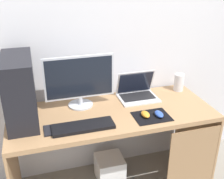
# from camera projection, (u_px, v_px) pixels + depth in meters

# --- Properties ---
(wall_back) EXTENTS (4.00, 0.05, 2.60)m
(wall_back) POSITION_uv_depth(u_px,v_px,m) (100.00, 27.00, 2.17)
(wall_back) COLOR silver
(wall_back) RESTS_ON ground_plane
(desk) EXTENTS (1.53, 0.63, 0.74)m
(desk) POSITION_uv_depth(u_px,v_px,m) (115.00, 128.00, 2.15)
(desk) COLOR #A37A51
(desk) RESTS_ON ground_plane
(pc_tower) EXTENTS (0.20, 0.45, 0.47)m
(pc_tower) POSITION_uv_depth(u_px,v_px,m) (20.00, 90.00, 1.88)
(pc_tower) COLOR black
(pc_tower) RESTS_ON desk
(monitor) EXTENTS (0.53, 0.19, 0.41)m
(monitor) POSITION_uv_depth(u_px,v_px,m) (80.00, 81.00, 2.09)
(monitor) COLOR #B7BCC6
(monitor) RESTS_ON desk
(laptop) EXTENTS (0.31, 0.24, 0.22)m
(laptop) POSITION_uv_depth(u_px,v_px,m) (137.00, 92.00, 2.30)
(laptop) COLOR silver
(laptop) RESTS_ON desk
(speaker) EXTENTS (0.08, 0.08, 0.15)m
(speaker) POSITION_uv_depth(u_px,v_px,m) (179.00, 82.00, 2.41)
(speaker) COLOR silver
(speaker) RESTS_ON desk
(keyboard) EXTENTS (0.42, 0.14, 0.02)m
(keyboard) POSITION_uv_depth(u_px,v_px,m) (83.00, 127.00, 1.88)
(keyboard) COLOR black
(keyboard) RESTS_ON desk
(mousepad) EXTENTS (0.26, 0.20, 0.00)m
(mousepad) POSITION_uv_depth(u_px,v_px,m) (152.00, 116.00, 2.02)
(mousepad) COLOR black
(mousepad) RESTS_ON desk
(mouse_left) EXTENTS (0.06, 0.10, 0.03)m
(mouse_left) POSITION_uv_depth(u_px,v_px,m) (145.00, 114.00, 2.01)
(mouse_left) COLOR orange
(mouse_left) RESTS_ON mousepad
(mouse_right) EXTENTS (0.06, 0.10, 0.03)m
(mouse_right) POSITION_uv_depth(u_px,v_px,m) (159.00, 114.00, 2.01)
(mouse_right) COLOR #2D51B2
(mouse_right) RESTS_ON mousepad
(cell_phone) EXTENTS (0.07, 0.13, 0.01)m
(cell_phone) POSITION_uv_depth(u_px,v_px,m) (49.00, 130.00, 1.85)
(cell_phone) COLOR black
(cell_phone) RESTS_ON desk
(subwoofer) EXTENTS (0.23, 0.23, 0.23)m
(subwoofer) POSITION_uv_depth(u_px,v_px,m) (110.00, 169.00, 2.44)
(subwoofer) COLOR white
(subwoofer) RESTS_ON ground_plane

